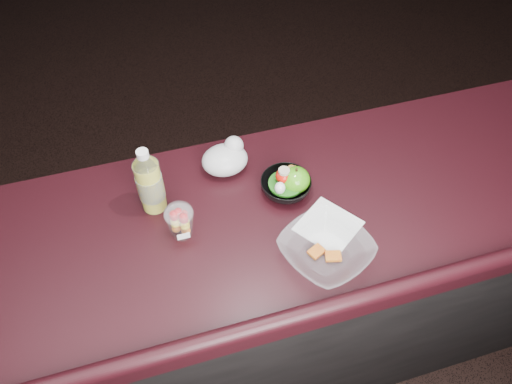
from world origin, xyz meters
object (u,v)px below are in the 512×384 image
fruit_cup (180,221)px  lemonade_bottle (150,184)px  snack_bowl (285,185)px  green_apple (296,180)px  takeout_bowl (326,250)px

fruit_cup → lemonade_bottle: bearing=115.2°
lemonade_bottle → snack_bowl: 0.42m
green_apple → takeout_bowl: 0.26m
fruit_cup → green_apple: (0.38, 0.07, -0.02)m
fruit_cup → takeout_bowl: size_ratio=0.38×
lemonade_bottle → fruit_cup: size_ratio=1.97×
takeout_bowl → lemonade_bottle: bearing=143.6°
snack_bowl → fruit_cup: bearing=-168.8°
snack_bowl → takeout_bowl: bearing=-83.1°
green_apple → fruit_cup: bearing=-169.8°
lemonade_bottle → fruit_cup: 0.15m
takeout_bowl → green_apple: bearing=89.6°
fruit_cup → snack_bowl: bearing=11.2°
snack_bowl → green_apple: bearing=-0.1°
snack_bowl → lemonade_bottle: bearing=171.6°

